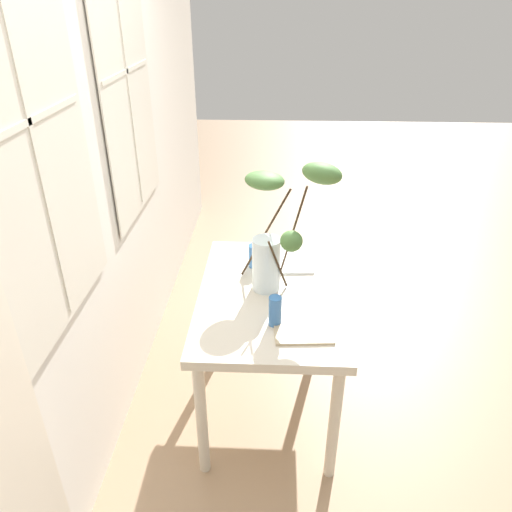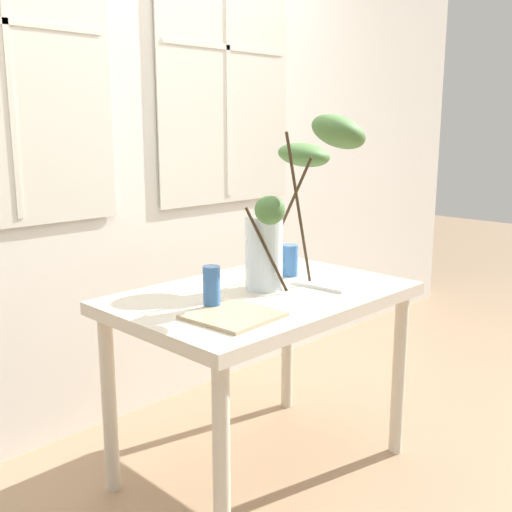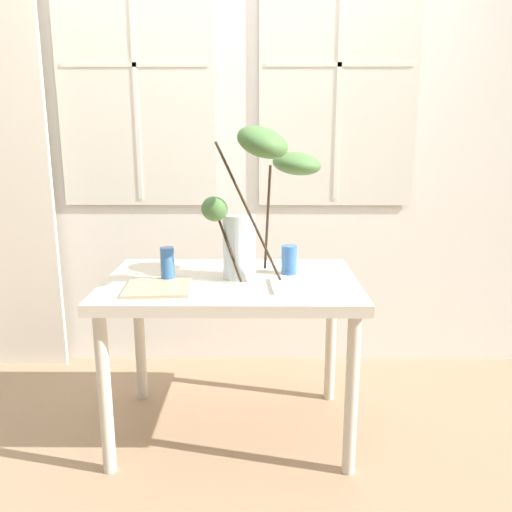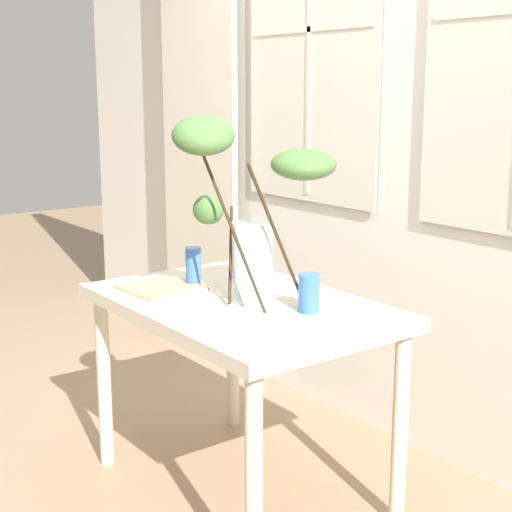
% 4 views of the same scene
% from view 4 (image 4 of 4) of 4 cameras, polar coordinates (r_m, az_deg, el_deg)
% --- Properties ---
extents(ground, '(14.00, 14.00, 0.00)m').
position_cam_4_polar(ground, '(3.05, -1.08, -16.90)').
color(ground, '#9E7F60').
extents(back_wall_with_windows, '(5.62, 0.14, 3.02)m').
position_cam_4_polar(back_wall_with_windows, '(3.24, 11.62, 12.59)').
color(back_wall_with_windows, silver).
rests_on(back_wall_with_windows, ground).
extents(curtain_sheer_side, '(0.69, 0.03, 2.51)m').
position_cam_4_polar(curtain_sheer_side, '(4.23, -4.28, 9.13)').
color(curtain_sheer_side, silver).
rests_on(curtain_sheer_side, ground).
extents(dining_table, '(1.12, 0.74, 0.75)m').
position_cam_4_polar(dining_table, '(2.79, -1.13, -5.00)').
color(dining_table, beige).
rests_on(dining_table, ground).
extents(vase_with_branches, '(0.55, 0.54, 0.70)m').
position_cam_4_polar(vase_with_branches, '(2.58, -0.45, 3.45)').
color(vase_with_branches, silver).
rests_on(vase_with_branches, dining_table).
extents(drinking_glass_blue_left, '(0.06, 0.06, 0.15)m').
position_cam_4_polar(drinking_glass_blue_left, '(2.95, -4.64, -0.77)').
color(drinking_glass_blue_left, '#386BAD').
rests_on(drinking_glass_blue_left, dining_table).
extents(drinking_glass_blue_right, '(0.07, 0.07, 0.13)m').
position_cam_4_polar(drinking_glass_blue_right, '(2.60, 3.93, -2.76)').
color(drinking_glass_blue_right, '#386BAD').
rests_on(drinking_glass_blue_right, dining_table).
extents(plate_square_left, '(0.28, 0.28, 0.01)m').
position_cam_4_polar(plate_square_left, '(2.92, -6.96, -2.34)').
color(plate_square_left, tan).
rests_on(plate_square_left, dining_table).
extents(plate_square_right, '(0.26, 0.26, 0.01)m').
position_cam_4_polar(plate_square_right, '(2.47, 0.77, -4.99)').
color(plate_square_right, white).
rests_on(plate_square_right, dining_table).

